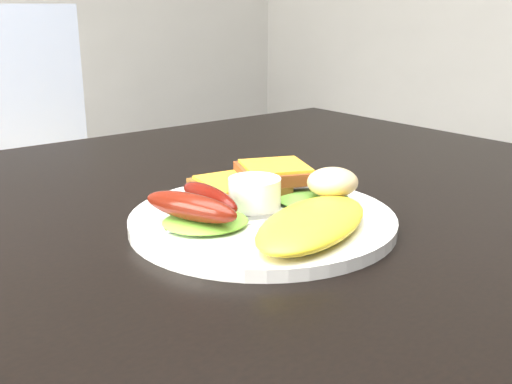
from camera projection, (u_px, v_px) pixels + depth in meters
dining_table at (160, 232)px, 0.62m from camera, size 1.20×0.80×0.04m
dining_chair at (40, 193)px, 1.70m from camera, size 0.52×0.52×0.05m
plate at (262, 220)px, 0.58m from camera, size 0.26×0.26×0.01m
lettuce_left at (206, 221)px, 0.54m from camera, size 0.10×0.10×0.01m
lettuce_right at (313, 198)px, 0.61m from camera, size 0.09×0.09×0.01m
omelette at (312, 223)px, 0.52m from camera, size 0.18×0.13×0.02m
sausage_a at (190, 207)px, 0.53m from camera, size 0.06×0.10×0.02m
sausage_b at (209, 197)px, 0.56m from camera, size 0.03×0.09×0.02m
ramekin at (255, 193)px, 0.58m from camera, size 0.07×0.07×0.03m
toast_a at (239, 189)px, 0.64m from camera, size 0.10×0.10×0.01m
toast_b at (275, 173)px, 0.65m from camera, size 0.10×0.10×0.01m
potato_salad at (333, 182)px, 0.60m from camera, size 0.06×0.06×0.03m
fork at (239, 222)px, 0.55m from camera, size 0.14×0.06×0.00m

